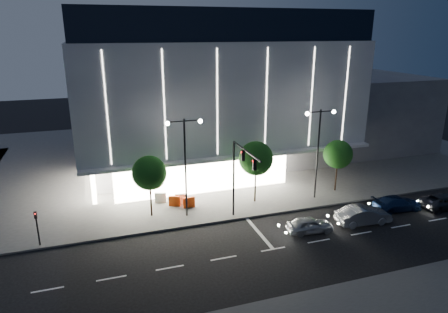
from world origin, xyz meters
TOP-DOWN VIEW (x-y plane):
  - ground at (0.00, 0.00)m, footprint 160.00×160.00m
  - sidewalk_museum at (5.00, 24.00)m, footprint 70.00×40.00m
  - museum at (2.98, 22.31)m, footprint 30.00×25.80m
  - annex_building at (26.00, 24.00)m, footprint 16.00×20.00m
  - traffic_mast at (1.00, 3.34)m, footprint 0.33×5.89m
  - street_lamp_west at (-3.00, 6.00)m, footprint 3.16×0.36m
  - street_lamp_east at (10.00, 6.00)m, footprint 3.16×0.36m
  - ped_signal_far at (-15.00, 4.50)m, footprint 0.22×0.24m
  - tree_left at (-5.97, 7.02)m, footprint 3.02×3.02m
  - tree_mid at (4.03, 7.02)m, footprint 3.25×3.25m
  - tree_right at (13.03, 7.02)m, footprint 2.91×2.91m
  - car_lead at (6.03, 0.04)m, footprint 4.03×2.00m
  - car_second at (11.18, -0.04)m, footprint 4.88×1.95m
  - car_third at (15.91, 1.29)m, footprint 4.80×2.20m
  - car_fourth at (20.50, 0.40)m, footprint 4.68×2.21m
  - barrier_a at (-2.40, 7.63)m, footprint 1.10×0.26m
  - barrier_b at (-4.76, 9.56)m, footprint 1.12×0.60m
  - barrier_c at (-3.63, 8.35)m, footprint 1.11×0.66m
  - barrier_d at (-2.97, 8.69)m, footprint 1.13×0.43m

SIDE VIEW (x-z plane):
  - ground at x=0.00m, z-range 0.00..0.00m
  - sidewalk_museum at x=5.00m, z-range 0.00..0.15m
  - car_fourth at x=20.50m, z-range 0.00..1.29m
  - barrier_a at x=-2.40m, z-range 0.15..1.15m
  - barrier_b at x=-4.76m, z-range 0.15..1.15m
  - barrier_c at x=-3.63m, z-range 0.15..1.15m
  - barrier_d at x=-2.97m, z-range 0.15..1.15m
  - car_lead at x=6.03m, z-range 0.00..1.32m
  - car_third at x=15.91m, z-range 0.00..1.36m
  - car_second at x=11.18m, z-range 0.00..1.58m
  - ped_signal_far at x=-15.00m, z-range 0.39..3.39m
  - tree_right at x=13.03m, z-range 1.13..6.64m
  - tree_left at x=-5.97m, z-range 1.17..6.90m
  - tree_mid at x=4.03m, z-range 1.26..7.41m
  - annex_building at x=26.00m, z-range 0.00..10.00m
  - traffic_mast at x=1.00m, z-range 1.49..8.56m
  - street_lamp_west at x=-3.00m, z-range 1.46..10.46m
  - street_lamp_east at x=10.00m, z-range 1.46..10.46m
  - museum at x=2.98m, z-range 0.27..18.27m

